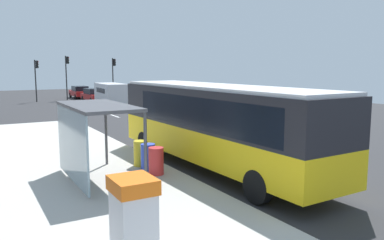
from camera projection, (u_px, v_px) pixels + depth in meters
ground_plane at (135, 125)px, 26.36m from camera, size 56.00×92.00×0.04m
sidewalk_platform at (89, 182)px, 12.88m from camera, size 6.20×30.00×0.18m
lane_stripe_seg_1 at (300, 178)px, 13.60m from camera, size 0.16×2.20×0.01m
lane_stripe_seg_2 at (220, 151)px, 17.89m from camera, size 0.16×2.20×0.01m
lane_stripe_seg_3 at (172, 135)px, 22.18m from camera, size 0.16×2.20×0.01m
lane_stripe_seg_4 at (139, 124)px, 26.48m from camera, size 0.16×2.20×0.01m
lane_stripe_seg_5 at (115, 116)px, 30.77m from camera, size 0.16×2.20×0.01m
lane_stripe_seg_6 at (97, 110)px, 35.06m from camera, size 0.16×2.20×0.01m
lane_stripe_seg_7 at (83, 105)px, 39.36m from camera, size 0.16×2.20×0.01m
bus at (215, 122)px, 14.52m from camera, size 2.82×11.07×3.21m
white_van at (111, 93)px, 37.34m from camera, size 2.24×5.29×2.30m
sedan_near at (94, 95)px, 42.78m from camera, size 2.00×4.48×1.52m
sedan_far at (80, 92)px, 48.29m from camera, size 1.89×4.42×1.52m
ticket_machine at (134, 234)px, 6.33m from camera, size 0.66×0.76×1.94m
recycling_bin_red at (156, 161)px, 13.37m from camera, size 0.52×0.52×0.95m
recycling_bin_blue at (148, 157)px, 13.97m from camera, size 0.52×0.52×0.95m
recycling_bin_yellow at (141, 153)px, 14.57m from camera, size 0.52×0.52×0.95m
traffic_light_near_side at (114, 72)px, 46.35m from camera, size 0.49×0.28×4.92m
traffic_light_far_side at (36, 74)px, 42.82m from camera, size 0.49×0.28×4.65m
traffic_light_median at (67, 71)px, 45.19m from camera, size 0.49×0.28×5.16m
bus_shelter at (88, 123)px, 12.37m from camera, size 1.80×4.00×2.50m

